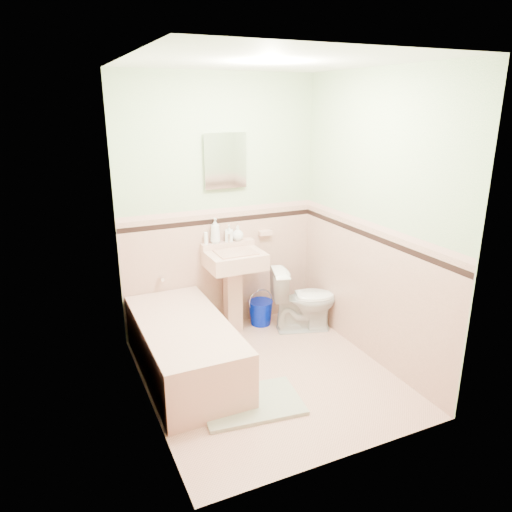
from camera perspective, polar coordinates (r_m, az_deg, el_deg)
name	(u,v)px	position (r m, az deg, el deg)	size (l,w,h in m)	color
floor	(268,375)	(4.22, 1.45, -14.02)	(2.20, 2.20, 0.00)	#D7A38C
ceiling	(271,61)	(3.59, 1.78, 22.21)	(2.20, 2.20, 0.00)	white
wall_back	(220,207)	(4.70, -4.32, 5.81)	(2.50, 2.50, 0.00)	#F0DFC3
wall_front	(353,280)	(2.81, 11.47, -2.84)	(2.50, 2.50, 0.00)	#F0DFC3
wall_left	(140,250)	(3.41, -13.68, 0.68)	(2.50, 2.50, 0.00)	#F0DFC3
wall_right	(374,222)	(4.23, 13.88, 4.00)	(2.50, 2.50, 0.00)	#F0DFC3
wainscot_back	(222,270)	(4.86, -4.09, -1.72)	(2.00, 2.00, 0.00)	#D9A891
wainscot_front	(345,378)	(3.11, 10.59, -14.05)	(2.00, 2.00, 0.00)	#D9A891
wainscot_left	(148,334)	(3.65, -12.75, -9.08)	(2.20, 2.20, 0.00)	#D9A891
wainscot_right	(367,292)	(4.42, 13.14, -4.21)	(2.20, 2.20, 0.00)	#D9A891
accent_back	(221,221)	(4.71, -4.21, 4.22)	(2.00, 2.00, 0.00)	black
accent_front	(350,300)	(2.88, 11.10, -5.16)	(2.00, 2.00, 0.00)	black
accent_left	(144,267)	(3.45, -13.24, -1.34)	(2.20, 2.20, 0.00)	black
accent_right	(371,236)	(4.26, 13.56, 2.28)	(2.20, 2.20, 0.00)	black
cap_back	(221,211)	(4.69, -4.23, 5.41)	(2.00, 2.00, 0.00)	#D7A596
cap_front	(351,284)	(2.84, 11.22, -3.30)	(2.00, 2.00, 0.00)	#D7A596
cap_left	(143,254)	(3.42, -13.35, 0.24)	(2.20, 2.20, 0.00)	#D7A596
cap_right	(372,225)	(4.23, 13.66, 3.58)	(2.20, 2.20, 0.00)	#D7A596
bathtub	(185,350)	(4.18, -8.50, -10.96)	(0.70, 1.50, 0.45)	#D1A38F
tub_faucet	(161,278)	(4.65, -11.22, -2.57)	(0.04, 0.04, 0.12)	silver
sink	(235,293)	(4.74, -2.51, -4.45)	(0.54, 0.48, 0.85)	#D1A38F
sink_faucet	(229,239)	(4.70, -3.24, 2.06)	(0.02, 0.02, 0.10)	silver
medicine_cabinet	(225,161)	(4.61, -3.73, 11.27)	(0.40, 0.04, 0.49)	white
soap_dish	(265,233)	(4.91, 1.08, 2.79)	(0.13, 0.08, 0.04)	#D1A38F
soap_bottle_left	(215,231)	(4.67, -4.89, 3.03)	(0.10, 0.10, 0.25)	#B2B2B2
soap_bottle_mid	(229,233)	(4.73, -3.23, 2.75)	(0.08, 0.08, 0.17)	#B2B2B2
soap_bottle_right	(238,233)	(4.76, -2.20, 2.75)	(0.12, 0.12, 0.15)	#B2B2B2
tube	(206,238)	(4.65, -5.99, 2.12)	(0.04, 0.04, 0.12)	white
toilet	(304,299)	(4.88, 5.70, -5.15)	(0.37, 0.64, 0.65)	white
bucket	(261,313)	(5.04, 0.56, -6.75)	(0.26, 0.26, 0.26)	#0013B6
bath_mat	(251,403)	(3.86, -0.56, -17.12)	(0.76, 0.51, 0.03)	#9AA387
shoe	(231,395)	(3.86, -2.96, -16.24)	(0.17, 0.08, 0.07)	#BF1E59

